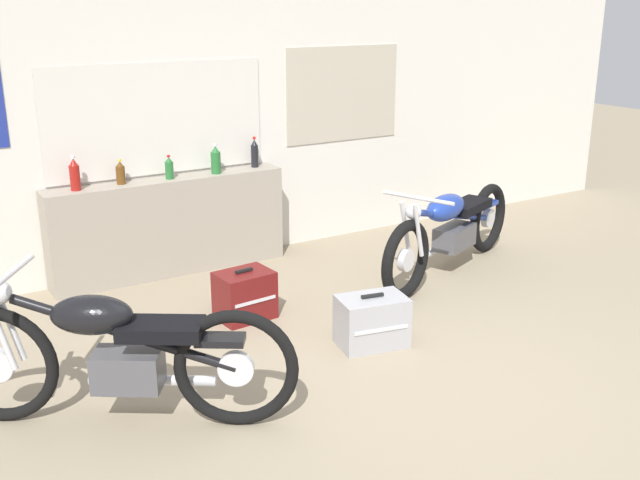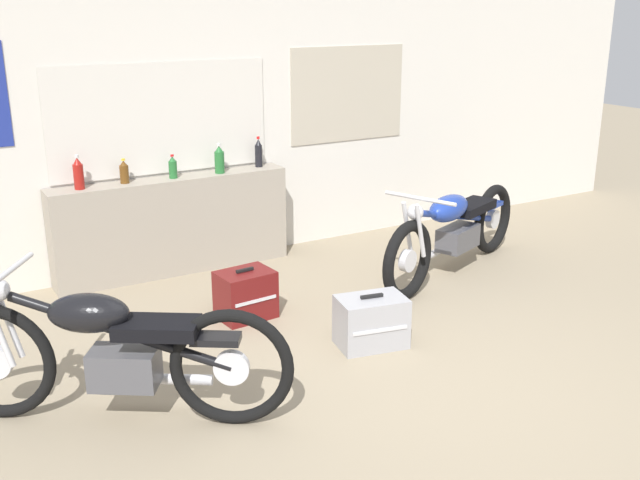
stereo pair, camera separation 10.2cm
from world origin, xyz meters
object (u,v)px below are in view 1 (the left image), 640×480
at_px(bottle_right_center, 216,160).
at_px(motorcycle_black, 115,353).
at_px(bottle_rightmost, 255,154).
at_px(bottle_center, 169,168).
at_px(motorcycle_blue, 451,228).
at_px(hard_case_darkred, 245,295).
at_px(hard_case_silver, 372,321).
at_px(bottle_left_center, 121,173).
at_px(bottle_leftmost, 75,175).

xyz_separation_m(bottle_right_center, motorcycle_black, (-1.60, -2.17, -0.53)).
bearing_deg(bottle_rightmost, bottle_center, -176.80).
relative_size(bottle_rightmost, motorcycle_blue, 0.13).
bearing_deg(bottle_center, motorcycle_blue, -31.55).
height_order(bottle_right_center, motorcycle_blue, bottle_right_center).
relative_size(motorcycle_blue, hard_case_darkred, 4.77).
bearing_deg(motorcycle_black, bottle_center, 61.78).
xyz_separation_m(motorcycle_black, hard_case_silver, (1.81, 0.07, -0.26)).
bearing_deg(hard_case_darkred, bottle_center, 94.08).
bearing_deg(hard_case_darkred, bottle_rightmost, 59.56).
bearing_deg(hard_case_silver, hard_case_darkred, 121.86).
distance_m(bottle_left_center, bottle_center, 0.41).
height_order(bottle_center, motorcycle_blue, bottle_center).
relative_size(bottle_left_center, motorcycle_blue, 0.10).
height_order(bottle_center, bottle_rightmost, bottle_rightmost).
bearing_deg(bottle_leftmost, hard_case_darkred, -54.71).
relative_size(bottle_leftmost, bottle_right_center, 1.06).
distance_m(bottle_leftmost, bottle_rightmost, 1.63).
height_order(bottle_left_center, bottle_rightmost, bottle_rightmost).
bearing_deg(bottle_center, bottle_leftmost, 179.36).
distance_m(bottle_center, hard_case_silver, 2.34).
bearing_deg(motorcycle_black, bottle_right_center, 53.64).
height_order(bottle_right_center, hard_case_silver, bottle_right_center).
bearing_deg(bottle_left_center, bottle_rightmost, 0.82).
bearing_deg(bottle_leftmost, bottle_center, -0.64).
distance_m(motorcycle_black, hard_case_silver, 1.83).
xyz_separation_m(bottle_center, bottle_rightmost, (0.84, 0.05, 0.03)).
distance_m(bottle_left_center, bottle_rightmost, 1.25).
height_order(bottle_rightmost, hard_case_darkred, bottle_rightmost).
bearing_deg(motorcycle_black, hard_case_silver, 2.37).
bearing_deg(bottle_right_center, bottle_rightmost, 8.78).
xyz_separation_m(bottle_left_center, hard_case_silver, (1.05, -2.14, -0.77)).
relative_size(bottle_leftmost, motorcycle_blue, 0.14).
bearing_deg(bottle_right_center, hard_case_silver, -84.20).
relative_size(bottle_rightmost, hard_case_silver, 0.54).
distance_m(bottle_right_center, hard_case_silver, 2.25).
bearing_deg(motorcycle_blue, bottle_center, 148.45).
xyz_separation_m(bottle_left_center, bottle_rightmost, (1.25, 0.02, 0.03)).
distance_m(bottle_center, bottle_rightmost, 0.84).
bearing_deg(motorcycle_black, hard_case_darkred, 37.25).
xyz_separation_m(bottle_left_center, bottle_center, (0.41, -0.03, -0.00)).
bearing_deg(bottle_leftmost, bottle_right_center, -1.22).
relative_size(bottle_left_center, motorcycle_black, 0.12).
bearing_deg(motorcycle_black, bottle_leftmost, 80.04).
distance_m(bottle_leftmost, motorcycle_black, 2.29).
height_order(bottle_right_center, motorcycle_black, bottle_right_center).
bearing_deg(bottle_center, bottle_right_center, -2.29).
height_order(motorcycle_blue, hard_case_silver, motorcycle_blue).
bearing_deg(hard_case_darkred, motorcycle_black, -142.75).
height_order(bottle_center, hard_case_silver, bottle_center).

